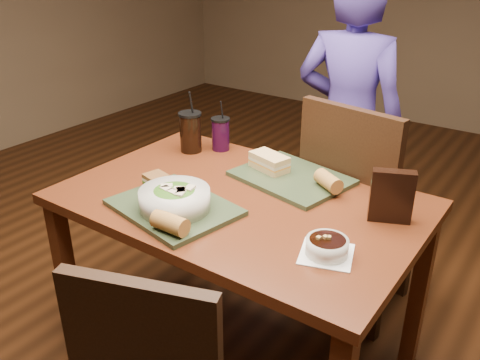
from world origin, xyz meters
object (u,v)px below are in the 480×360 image
chair_far (353,204)px  baguette_far (328,181)px  diner (348,124)px  cup_berry (221,134)px  soup_bowl (327,247)px  sandwich_near (158,182)px  dining_table (240,219)px  baguette_near (170,223)px  chip_bag (392,196)px  sandwich_far (269,162)px  tray_far (291,178)px  cup_cola (191,132)px  tray_near (174,207)px  salad_bowl (175,198)px

chair_far → baguette_far: size_ratio=8.85×
diner → cup_berry: (-0.34, -0.61, 0.06)m
soup_bowl → sandwich_near: 0.70m
dining_table → cup_berry: (-0.34, 0.34, 0.17)m
sandwich_near → baguette_near: baguette_near is taller
chair_far → cup_berry: chair_far is taller
chip_bag → baguette_near: bearing=-160.5°
sandwich_far → baguette_near: 0.59m
chair_far → baguette_near: (-0.26, -0.86, 0.22)m
cup_berry → chip_bag: (0.85, -0.19, 0.02)m
diner → baguette_near: (-0.02, -1.30, 0.03)m
tray_far → soup_bowl: 0.53m
dining_table → cup_berry: cup_berry is taller
sandwich_far → chair_far: bearing=45.4°
chair_far → dining_table: bearing=-115.0°
dining_table → soup_bowl: soup_bowl is taller
sandwich_near → baguette_near: 0.32m
diner → tray_far: (0.08, -0.71, -0.01)m
cup_cola → cup_berry: 0.13m
sandwich_near → sandwich_far: size_ratio=0.70×
dining_table → sandwich_far: bearing=96.4°
tray_near → cup_cola: (-0.31, 0.46, 0.08)m
baguette_near → baguette_far: (0.27, 0.57, -0.00)m
dining_table → baguette_far: size_ratio=11.14×
baguette_near → cup_berry: size_ratio=0.53×
tray_far → baguette_far: bearing=-6.8°
baguette_far → chip_bag: chip_bag is taller
cup_berry → sandwich_near: bearing=-81.3°
soup_bowl → sandwich_far: size_ratio=1.11×
salad_bowl → baguette_near: (0.09, -0.12, -0.01)m
dining_table → tray_near: size_ratio=3.10×
baguette_near → dining_table: bearing=86.2°
baguette_far → diner: bearing=108.7°
sandwich_far → cup_cola: bearing=179.4°
tray_near → salad_bowl: size_ratio=1.73×
sandwich_far → sandwich_near: bearing=-122.1°
tray_far → sandwich_near: (-0.35, -0.38, 0.03)m
soup_bowl → baguette_far: 0.42m
tray_near → baguette_near: bearing=-51.3°
diner → soup_bowl: (0.43, -1.11, 0.01)m
sandwich_near → cup_berry: 0.49m
sandwich_near → tray_near: bearing=-26.4°
tray_far → sandwich_near: 0.52m
salad_bowl → baguette_near: size_ratio=2.01×
cup_cola → chip_bag: size_ratio=1.51×
dining_table → cup_berry: 0.51m
chair_far → sandwich_far: (-0.27, -0.27, 0.23)m
diner → cup_cola: size_ratio=5.55×
dining_table → tray_far: bearing=71.9°
chair_far → salad_bowl: bearing=-115.4°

